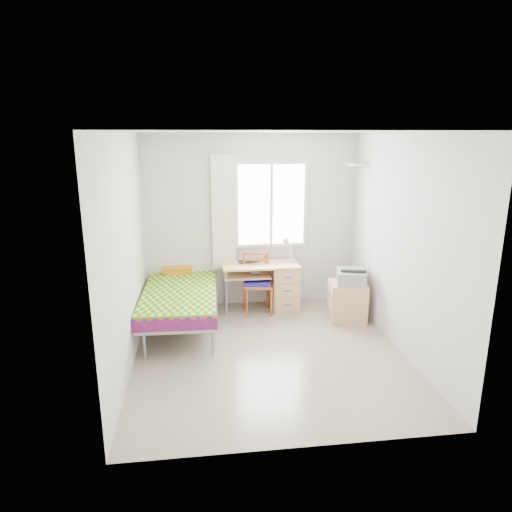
{
  "coord_description": "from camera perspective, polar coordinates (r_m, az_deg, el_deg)",
  "views": [
    {
      "loc": [
        -0.8,
        -4.99,
        2.57
      ],
      "look_at": [
        -0.08,
        0.55,
        1.08
      ],
      "focal_mm": 32.0,
      "sensor_mm": 36.0,
      "label": 1
    }
  ],
  "objects": [
    {
      "name": "wall_left",
      "position": [
        5.21,
        -15.96,
        0.25
      ],
      "size": [
        0.0,
        3.5,
        3.5
      ],
      "primitive_type": "plane",
      "rotation": [
        1.57,
        0.0,
        1.57
      ],
      "color": "silver",
      "rests_on": "ground"
    },
    {
      "name": "wall_back",
      "position": [
        6.91,
        -0.6,
        4.35
      ],
      "size": [
        3.2,
        0.0,
        3.2
      ],
      "primitive_type": "plane",
      "rotation": [
        1.57,
        0.0,
        0.0
      ],
      "color": "silver",
      "rests_on": "ground"
    },
    {
      "name": "printer",
      "position": [
        6.53,
        11.76,
        -2.49
      ],
      "size": [
        0.48,
        0.52,
        0.19
      ],
      "rotation": [
        0.0,
        0.0,
        -0.24
      ],
      "color": "gray",
      "rests_on": "cabinet"
    },
    {
      "name": "desk",
      "position": [
        6.91,
        2.99,
        -3.48
      ],
      "size": [
        1.14,
        0.53,
        0.71
      ],
      "rotation": [
        0.0,
        0.0,
        -0.01
      ],
      "color": "tan",
      "rests_on": "floor"
    },
    {
      "name": "floating_shelf",
      "position": [
        6.8,
        12.54,
        11.06
      ],
      "size": [
        0.2,
        0.32,
        0.03
      ],
      "primitive_type": "cube",
      "color": "white",
      "rests_on": "wall_right"
    },
    {
      "name": "pen_cup",
      "position": [
        6.88,
        1.28,
        -0.34
      ],
      "size": [
        0.09,
        0.09,
        0.09
      ],
      "primitive_type": "cylinder",
      "rotation": [
        0.0,
        0.0,
        0.17
      ],
      "color": "orange",
      "rests_on": "desk"
    },
    {
      "name": "chair",
      "position": [
        6.72,
        0.19,
        -2.86
      ],
      "size": [
        0.45,
        0.45,
        0.92
      ],
      "rotation": [
        0.0,
        0.0,
        -0.16
      ],
      "color": "#A14D1F",
      "rests_on": "floor"
    },
    {
      "name": "floor",
      "position": [
        5.67,
        1.59,
        -12.01
      ],
      "size": [
        3.5,
        3.5,
        0.0
      ],
      "primitive_type": "plane",
      "color": "#BCAD93",
      "rests_on": "ground"
    },
    {
      "name": "window",
      "position": [
        6.89,
        1.91,
        6.42
      ],
      "size": [
        1.1,
        0.04,
        1.3
      ],
      "color": "white",
      "rests_on": "wall_back"
    },
    {
      "name": "wall_right",
      "position": [
        5.69,
        17.83,
        1.3
      ],
      "size": [
        0.0,
        3.5,
        3.5
      ],
      "primitive_type": "plane",
      "rotation": [
        1.57,
        0.0,
        -1.57
      ],
      "color": "silver",
      "rests_on": "ground"
    },
    {
      "name": "ceiling",
      "position": [
        5.06,
        1.8,
        15.27
      ],
      "size": [
        3.5,
        3.5,
        0.0
      ],
      "primitive_type": "plane",
      "rotation": [
        3.14,
        0.0,
        0.0
      ],
      "color": "white",
      "rests_on": "wall_back"
    },
    {
      "name": "book",
      "position": [
        6.79,
        -0.84,
        -2.01
      ],
      "size": [
        0.2,
        0.24,
        0.02
      ],
      "primitive_type": "imported",
      "rotation": [
        0.0,
        0.0,
        0.27
      ],
      "color": "gray",
      "rests_on": "desk"
    },
    {
      "name": "curtain",
      "position": [
        6.78,
        -4.08,
        5.39
      ],
      "size": [
        0.35,
        0.05,
        1.7
      ],
      "primitive_type": "cube",
      "color": "white",
      "rests_on": "wall_back"
    },
    {
      "name": "task_lamp",
      "position": [
        6.74,
        4.12,
        1.13
      ],
      "size": [
        0.23,
        0.32,
        0.41
      ],
      "rotation": [
        0.0,
        0.0,
        -0.06
      ],
      "color": "white",
      "rests_on": "desk"
    },
    {
      "name": "bed",
      "position": [
        6.45,
        -9.41,
        -4.49
      ],
      "size": [
        1.06,
        2.16,
        0.92
      ],
      "rotation": [
        0.0,
        0.0,
        -0.03
      ],
      "color": "#999BA2",
      "rests_on": "floor"
    },
    {
      "name": "laptop",
      "position": [
        6.82,
        -0.74,
        -0.78
      ],
      "size": [
        0.37,
        0.29,
        0.03
      ],
      "primitive_type": "imported",
      "rotation": [
        0.0,
        0.0,
        0.24
      ],
      "color": "black",
      "rests_on": "desk"
    },
    {
      "name": "cabinet",
      "position": [
        6.64,
        11.3,
        -5.59
      ],
      "size": [
        0.56,
        0.51,
        0.55
      ],
      "rotation": [
        0.0,
        0.0,
        -0.13
      ],
      "color": "tan",
      "rests_on": "floor"
    }
  ]
}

